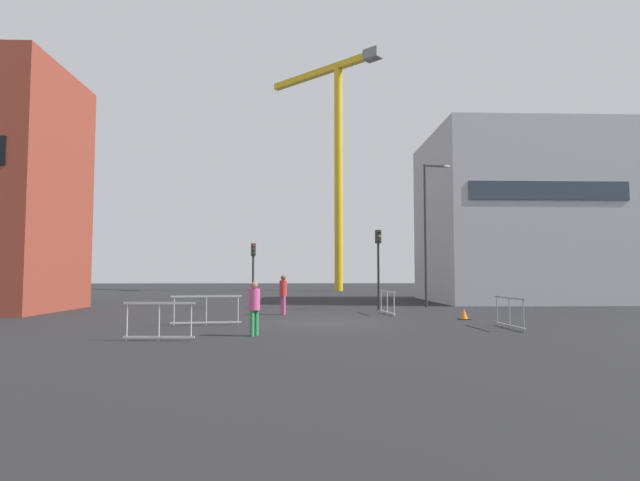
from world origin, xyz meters
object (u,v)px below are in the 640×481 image
(traffic_light_crosswalk, at_px, (253,264))
(pedestrian_waiting, at_px, (283,292))
(streetlamp_tall, at_px, (428,224))
(pedestrian_walking, at_px, (254,305))
(traffic_cone_on_verge, at_px, (464,314))
(construction_crane, at_px, (337,142))
(traffic_light_median, at_px, (378,256))

(traffic_light_crosswalk, relative_size, pedestrian_waiting, 1.96)
(streetlamp_tall, xyz_separation_m, pedestrian_walking, (-8.56, -13.18, -3.73))
(streetlamp_tall, relative_size, pedestrian_waiting, 4.51)
(traffic_light_crosswalk, distance_m, pedestrian_walking, 12.88)
(streetlamp_tall, bearing_deg, traffic_cone_on_verge, -93.54)
(traffic_light_crosswalk, bearing_deg, streetlamp_tall, 2.57)
(traffic_light_crosswalk, height_order, pedestrian_walking, traffic_light_crosswalk)
(construction_crane, distance_m, traffic_cone_on_verge, 38.75)
(construction_crane, bearing_deg, traffic_cone_on_verge, -85.34)
(streetlamp_tall, bearing_deg, pedestrian_walking, -123.00)
(construction_crane, relative_size, pedestrian_walking, 15.59)
(pedestrian_walking, relative_size, pedestrian_waiting, 0.91)
(pedestrian_waiting, bearing_deg, traffic_light_crosswalk, 111.31)
(construction_crane, distance_m, traffic_light_median, 32.19)
(streetlamp_tall, bearing_deg, pedestrian_waiting, -147.40)
(construction_crane, height_order, traffic_light_median, construction_crane)
(traffic_light_median, height_order, traffic_cone_on_verge, traffic_light_median)
(streetlamp_tall, distance_m, pedestrian_waiting, 10.15)
(construction_crane, xyz_separation_m, traffic_cone_on_verge, (2.86, -35.11, -16.15))
(traffic_light_median, relative_size, traffic_light_crosswalk, 1.18)
(traffic_light_median, bearing_deg, traffic_light_crosswalk, 167.62)
(traffic_light_median, relative_size, pedestrian_walking, 2.56)
(traffic_light_median, height_order, traffic_light_crosswalk, traffic_light_median)
(traffic_light_median, bearing_deg, traffic_cone_on_verge, -66.00)
(pedestrian_walking, bearing_deg, traffic_light_crosswalk, 95.58)
(traffic_light_median, distance_m, traffic_cone_on_verge, 6.97)
(traffic_light_median, xyz_separation_m, pedestrian_waiting, (-4.86, -3.20, -1.74))
(construction_crane, relative_size, pedestrian_waiting, 14.14)
(traffic_light_crosswalk, bearing_deg, pedestrian_waiting, -68.69)
(pedestrian_walking, bearing_deg, streetlamp_tall, 57.00)
(pedestrian_walking, bearing_deg, construction_crane, 82.66)
(pedestrian_walking, relative_size, traffic_cone_on_verge, 3.62)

